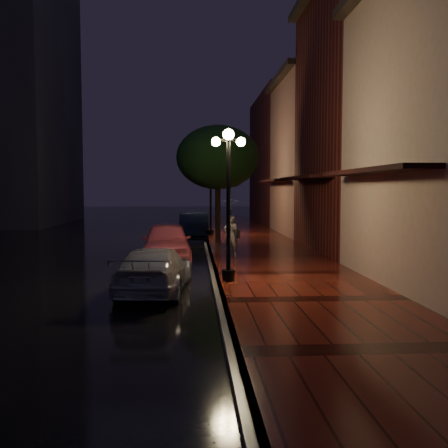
% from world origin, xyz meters
% --- Properties ---
extents(ground, '(120.00, 120.00, 0.00)m').
position_xyz_m(ground, '(0.00, 0.00, 0.00)').
color(ground, black).
rests_on(ground, ground).
extents(sidewalk, '(4.50, 60.00, 0.15)m').
position_xyz_m(sidewalk, '(2.25, 0.00, 0.07)').
color(sidewalk, '#4A140D').
rests_on(sidewalk, ground).
extents(curb, '(0.25, 60.00, 0.15)m').
position_xyz_m(curb, '(0.00, 0.00, 0.07)').
color(curb, '#595451').
rests_on(curb, ground).
extents(storefront_mid, '(5.00, 8.00, 11.00)m').
position_xyz_m(storefront_mid, '(7.00, 2.00, 5.50)').
color(storefront_mid, '#511914').
rests_on(storefront_mid, ground).
extents(storefront_far, '(5.00, 8.00, 9.00)m').
position_xyz_m(storefront_far, '(7.00, 10.00, 4.50)').
color(storefront_far, '#8C5951').
rests_on(storefront_far, ground).
extents(storefront_extra, '(5.00, 12.00, 10.00)m').
position_xyz_m(storefront_extra, '(7.00, 20.00, 5.00)').
color(storefront_extra, '#511914').
rests_on(storefront_extra, ground).
extents(streetlamp_near, '(0.96, 0.36, 4.31)m').
position_xyz_m(streetlamp_near, '(0.35, -5.00, 2.60)').
color(streetlamp_near, black).
rests_on(streetlamp_near, sidewalk).
extents(streetlamp_far, '(0.96, 0.36, 4.31)m').
position_xyz_m(streetlamp_far, '(0.35, 9.00, 2.60)').
color(streetlamp_far, black).
rests_on(streetlamp_far, sidewalk).
extents(street_tree, '(4.16, 4.16, 5.80)m').
position_xyz_m(street_tree, '(0.61, 5.99, 4.24)').
color(street_tree, black).
rests_on(street_tree, sidewalk).
extents(pink_car, '(1.97, 4.51, 1.51)m').
position_xyz_m(pink_car, '(-1.65, -0.09, 0.76)').
color(pink_car, '#D75869').
rests_on(pink_car, ground).
extents(navy_car, '(1.61, 4.50, 1.48)m').
position_xyz_m(navy_car, '(-0.60, 7.96, 0.74)').
color(navy_car, black).
rests_on(navy_car, ground).
extents(silver_car, '(2.07, 4.33, 1.22)m').
position_xyz_m(silver_car, '(-1.69, -5.83, 0.61)').
color(silver_car, '#9F9EA6').
rests_on(silver_car, ground).
extents(woman_with_umbrella, '(0.94, 0.95, 2.25)m').
position_xyz_m(woman_with_umbrella, '(0.80, -0.04, 1.64)').
color(woman_with_umbrella, silver).
rests_on(woman_with_umbrella, sidewalk).
extents(parking_meter, '(0.15, 0.12, 1.40)m').
position_xyz_m(parking_meter, '(1.00, 0.85, 1.00)').
color(parking_meter, black).
rests_on(parking_meter, sidewalk).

